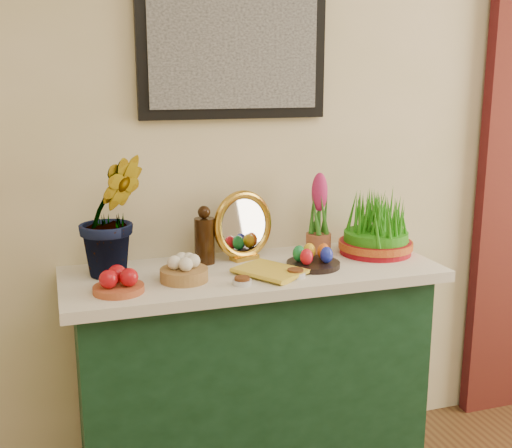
{
  "coord_description": "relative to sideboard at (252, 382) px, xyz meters",
  "views": [
    {
      "loc": [
        -1.04,
        -0.19,
        1.59
      ],
      "look_at": [
        -0.34,
        1.95,
        1.07
      ],
      "focal_mm": 45.0,
      "sensor_mm": 36.0,
      "label": 1
    }
  ],
  "objects": [
    {
      "name": "sideboard",
      "position": [
        0.0,
        0.0,
        0.0
      ],
      "size": [
        1.3,
        0.45,
        0.85
      ],
      "primitive_type": "cube",
      "color": "#163D25",
      "rests_on": "ground"
    },
    {
      "name": "tablecloth",
      "position": [
        0.0,
        0.0,
        0.45
      ],
      "size": [
        1.4,
        0.55,
        0.04
      ],
      "primitive_type": "cube",
      "color": "beige",
      "rests_on": "sideboard"
    },
    {
      "name": "hyacinth_green",
      "position": [
        -0.5,
        0.07,
        0.76
      ],
      "size": [
        0.33,
        0.29,
        0.58
      ],
      "primitive_type": "imported",
      "rotation": [
        0.0,
        0.0,
        0.18
      ],
      "color": "#2B731E",
      "rests_on": "tablecloth"
    },
    {
      "name": "apple_bowl",
      "position": [
        -0.51,
        -0.13,
        0.5
      ],
      "size": [
        0.17,
        0.17,
        0.09
      ],
      "color": "#A64B29",
      "rests_on": "tablecloth"
    },
    {
      "name": "garlic_basket",
      "position": [
        -0.27,
        -0.07,
        0.5
      ],
      "size": [
        0.19,
        0.19,
        0.09
      ],
      "color": "#A57042",
      "rests_on": "tablecloth"
    },
    {
      "name": "vinegar_cruet",
      "position": [
        -0.15,
        0.12,
        0.56
      ],
      "size": [
        0.08,
        0.08,
        0.23
      ],
      "color": "black",
      "rests_on": "tablecloth"
    },
    {
      "name": "mirror",
      "position": [
        0.01,
        0.13,
        0.6
      ],
      "size": [
        0.28,
        0.14,
        0.27
      ],
      "color": "gold",
      "rests_on": "tablecloth"
    },
    {
      "name": "book",
      "position": [
        -0.04,
        -0.15,
        0.48
      ],
      "size": [
        0.26,
        0.28,
        0.03
      ],
      "primitive_type": "imported",
      "rotation": [
        0.0,
        0.0,
        0.56
      ],
      "color": "gold",
      "rests_on": "tablecloth"
    },
    {
      "name": "spice_dish_left",
      "position": [
        -0.09,
        -0.18,
        0.48
      ],
      "size": [
        0.07,
        0.07,
        0.03
      ],
      "color": "silver",
      "rests_on": "tablecloth"
    },
    {
      "name": "spice_dish_right",
      "position": [
        0.11,
        -0.15,
        0.48
      ],
      "size": [
        0.07,
        0.07,
        0.03
      ],
      "color": "silver",
      "rests_on": "tablecloth"
    },
    {
      "name": "egg_plate",
      "position": [
        0.22,
        -0.06,
        0.49
      ],
      "size": [
        0.25,
        0.25,
        0.08
      ],
      "color": "black",
      "rests_on": "tablecloth"
    },
    {
      "name": "hyacinth_pink",
      "position": [
        0.32,
        0.11,
        0.61
      ],
      "size": [
        0.1,
        0.1,
        0.33
      ],
      "color": "#9C5336",
      "rests_on": "tablecloth"
    },
    {
      "name": "wheatgrass_sabzeh",
      "position": [
        0.54,
        0.04,
        0.57
      ],
      "size": [
        0.3,
        0.3,
        0.24
      ],
      "color": "maroon",
      "rests_on": "tablecloth"
    }
  ]
}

